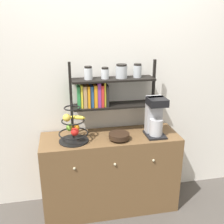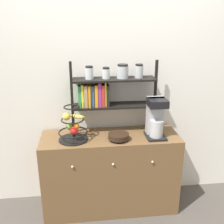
% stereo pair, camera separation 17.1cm
% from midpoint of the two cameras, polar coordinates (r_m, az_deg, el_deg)
% --- Properties ---
extents(ground_plane, '(12.00, 12.00, 0.00)m').
position_cam_midpoint_polar(ground_plane, '(2.76, -1.33, -22.44)').
color(ground_plane, '#47423D').
extents(wall_back, '(7.00, 0.05, 2.60)m').
position_cam_midpoint_polar(wall_back, '(2.59, -3.37, 7.37)').
color(wall_back, silver).
rests_on(wall_back, ground_plane).
extents(sideboard, '(1.31, 0.46, 0.79)m').
position_cam_midpoint_polar(sideboard, '(2.69, -2.21, -13.02)').
color(sideboard, brown).
rests_on(sideboard, ground_plane).
extents(coffee_maker, '(0.18, 0.21, 0.37)m').
position_cam_midpoint_polar(coffee_maker, '(2.48, 7.42, -1.01)').
color(coffee_maker, black).
rests_on(coffee_maker, sideboard).
extents(fruit_stand, '(0.27, 0.27, 0.39)m').
position_cam_midpoint_polar(fruit_stand, '(2.39, -10.52, -3.49)').
color(fruit_stand, black).
rests_on(fruit_stand, sideboard).
extents(wooden_bowl, '(0.19, 0.19, 0.06)m').
position_cam_midpoint_polar(wooden_bowl, '(2.41, -0.47, -5.27)').
color(wooden_bowl, black).
rests_on(wooden_bowl, sideboard).
extents(shelf_hutch, '(0.82, 0.20, 0.69)m').
position_cam_midpoint_polar(shelf_hutch, '(2.47, -3.48, 4.82)').
color(shelf_hutch, black).
rests_on(shelf_hutch, sideboard).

